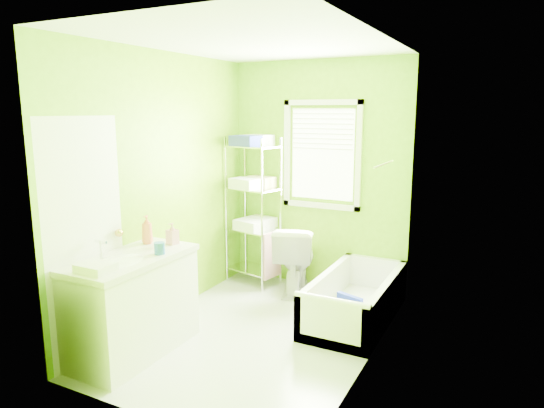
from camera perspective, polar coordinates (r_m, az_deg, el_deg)
The scene contains 9 objects.
ground at distance 4.68m, azimuth -1.64°, elevation -14.93°, with size 2.90×2.90×0.00m, color silver.
room_envelope at distance 4.24m, azimuth -1.75°, elevation 4.25°, with size 2.14×2.94×2.62m.
window at distance 5.50m, azimuth 5.90°, elevation 6.44°, with size 0.92×0.05×1.22m.
door at distance 4.21m, azimuth -21.03°, elevation -4.11°, with size 0.09×0.80×2.00m.
right_wall_decor at distance 3.87m, azimuth 11.70°, elevation -0.00°, with size 0.04×1.48×1.17m.
bathtub at distance 4.93m, azimuth 9.63°, elevation -11.73°, with size 0.68×1.46×0.47m.
toilet at distance 5.54m, azimuth 2.75°, elevation -6.38°, with size 0.44×0.77×0.78m, color white.
vanity at distance 4.32m, azimuth -16.13°, elevation -11.00°, with size 0.58×1.14×1.11m.
wire_shelf_unit at distance 5.67m, azimuth -2.08°, elevation 1.21°, with size 0.65×0.52×1.76m.
Camera 1 is at (2.02, -3.69, 2.04)m, focal length 32.00 mm.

